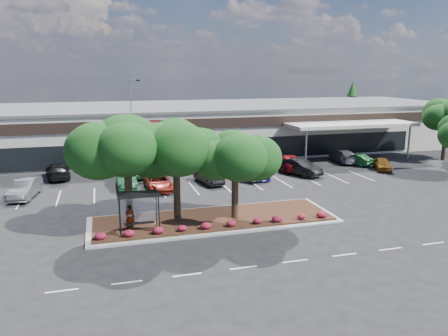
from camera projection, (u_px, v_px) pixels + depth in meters
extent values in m
plane|color=black|center=(259.00, 238.00, 28.83)|extent=(160.00, 160.00, 0.00)
cube|color=beige|center=(173.00, 129.00, 60.09)|extent=(80.00, 20.00, 6.00)
cube|color=#505052|center=(172.00, 106.00, 59.42)|extent=(80.40, 20.40, 0.30)
cube|color=black|center=(187.00, 124.00, 50.27)|extent=(80.00, 0.25, 1.20)
cube|color=black|center=(187.00, 151.00, 50.96)|extent=(60.00, 0.18, 2.60)
cube|color=#A90C19|center=(134.00, 126.00, 48.59)|extent=(6.00, 0.12, 1.00)
cube|color=beige|center=(351.00, 124.00, 53.43)|extent=(16.00, 5.00, 0.40)
cylinder|color=slate|center=(306.00, 148.00, 50.17)|extent=(0.24, 0.24, 4.20)
cylinder|color=slate|center=(409.00, 143.00, 53.93)|extent=(0.24, 0.24, 4.20)
cube|color=#A4A49F|center=(214.00, 220.00, 32.03)|extent=(18.00, 6.00, 0.15)
cube|color=#462518|center=(214.00, 218.00, 32.01)|extent=(17.20, 5.20, 0.12)
cube|color=silver|center=(62.00, 291.00, 21.86)|extent=(1.60, 0.12, 0.01)
cube|color=silver|center=(127.00, 282.00, 22.71)|extent=(1.60, 0.12, 0.01)
cube|color=silver|center=(187.00, 275.00, 23.57)|extent=(1.60, 0.12, 0.01)
cube|color=silver|center=(243.00, 268.00, 24.43)|extent=(1.60, 0.12, 0.01)
cube|color=silver|center=(296.00, 261.00, 25.29)|extent=(1.60, 0.12, 0.01)
cube|color=silver|center=(345.00, 255.00, 26.15)|extent=(1.60, 0.12, 0.01)
cube|color=silver|center=(390.00, 249.00, 27.01)|extent=(1.60, 0.12, 0.01)
cube|color=silver|center=(433.00, 243.00, 27.87)|extent=(1.60, 0.12, 0.01)
cube|color=silver|center=(21.00, 201.00, 37.07)|extent=(0.12, 5.00, 0.01)
cube|color=silver|center=(58.00, 198.00, 37.88)|extent=(0.12, 5.00, 0.01)
cube|color=silver|center=(94.00, 195.00, 38.68)|extent=(0.12, 5.00, 0.01)
cube|color=silver|center=(129.00, 193.00, 39.49)|extent=(0.12, 5.00, 0.01)
cube|color=silver|center=(162.00, 190.00, 40.29)|extent=(0.12, 5.00, 0.01)
cube|color=silver|center=(194.00, 188.00, 41.10)|extent=(0.12, 5.00, 0.01)
cube|color=silver|center=(224.00, 186.00, 41.91)|extent=(0.12, 5.00, 0.01)
cube|color=silver|center=(254.00, 184.00, 42.71)|extent=(0.12, 5.00, 0.01)
cube|color=silver|center=(282.00, 182.00, 43.52)|extent=(0.12, 5.00, 0.01)
cube|color=silver|center=(309.00, 180.00, 44.32)|extent=(0.12, 5.00, 0.01)
cube|color=silver|center=(336.00, 178.00, 45.13)|extent=(0.12, 5.00, 0.01)
cube|color=silver|center=(361.00, 176.00, 45.93)|extent=(0.12, 5.00, 0.01)
cylinder|color=black|center=(119.00, 212.00, 29.39)|extent=(0.08, 0.08, 2.50)
cylinder|color=black|center=(156.00, 209.00, 30.07)|extent=(0.08, 0.08, 2.50)
cylinder|color=black|center=(120.00, 218.00, 28.17)|extent=(0.08, 0.08, 2.50)
cylinder|color=black|center=(159.00, 214.00, 28.85)|extent=(0.08, 0.08, 2.50)
cube|color=black|center=(138.00, 194.00, 28.84)|extent=(2.75, 1.55, 0.10)
cube|color=silver|center=(138.00, 208.00, 29.70)|extent=(2.30, 0.03, 2.00)
cube|color=black|center=(139.00, 223.00, 29.53)|extent=(2.00, 0.35, 0.06)
cone|color=#103811|center=(351.00, 107.00, 78.28)|extent=(3.96, 3.96, 9.00)
imported|color=#594C47|center=(130.00, 217.00, 29.41)|extent=(0.68, 0.50, 1.73)
cube|color=#A4A49F|center=(133.00, 159.00, 53.47)|extent=(0.50, 0.50, 0.40)
cylinder|color=slate|center=(132.00, 119.00, 52.40)|extent=(0.14, 0.14, 9.52)
cube|color=slate|center=(134.00, 80.00, 51.51)|extent=(0.90, 0.24, 0.14)
cube|color=black|center=(138.00, 80.00, 51.65)|extent=(0.46, 0.31, 0.18)
imported|color=#505157|center=(25.00, 188.00, 37.87)|extent=(2.51, 5.17, 1.63)
imported|color=#1B532A|center=(126.00, 179.00, 41.32)|extent=(1.78, 4.87, 1.60)
imported|color=maroon|center=(158.00, 182.00, 40.43)|extent=(2.45, 5.02, 1.37)
imported|color=black|center=(209.00, 176.00, 42.69)|extent=(2.34, 4.64, 1.46)
imported|color=#4F5056|center=(243.00, 171.00, 44.51)|extent=(3.72, 5.41, 1.69)
imported|color=#110E56|center=(253.00, 171.00, 44.90)|extent=(2.51, 4.99, 1.39)
imported|color=black|center=(300.00, 167.00, 46.24)|extent=(3.72, 5.35, 1.67)
imported|color=brown|center=(382.00, 164.00, 48.49)|extent=(3.08, 4.22, 1.34)
imported|color=black|center=(58.00, 171.00, 44.74)|extent=(2.90, 5.56, 1.54)
imported|color=#194522|center=(133.00, 170.00, 45.14)|extent=(2.50, 4.92, 1.61)
imported|color=maroon|center=(168.00, 163.00, 48.71)|extent=(2.84, 5.53, 1.49)
imported|color=slate|center=(163.00, 163.00, 48.10)|extent=(3.25, 5.94, 1.63)
imported|color=navy|center=(251.00, 160.00, 50.73)|extent=(3.14, 5.24, 1.36)
imported|color=black|center=(250.00, 163.00, 48.94)|extent=(2.79, 4.67, 1.46)
imported|color=maroon|center=(287.00, 162.00, 48.68)|extent=(3.22, 6.21, 1.67)
imported|color=#12441E|center=(355.00, 159.00, 51.10)|extent=(2.89, 4.24, 1.32)
imported|color=slate|center=(343.00, 156.00, 52.57)|extent=(2.75, 5.39, 1.50)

